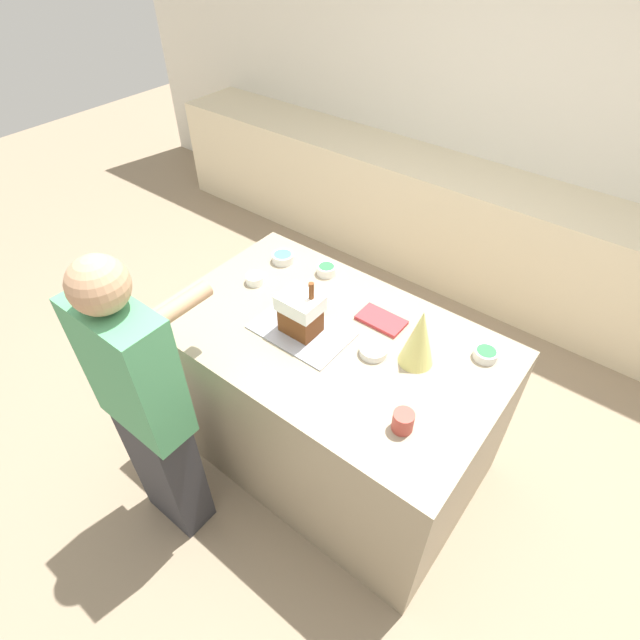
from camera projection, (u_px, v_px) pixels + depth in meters
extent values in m
plane|color=gray|center=(328.00, 449.00, 2.92)|extent=(12.00, 12.00, 0.00)
cube|color=white|center=(537.00, 110.00, 3.39)|extent=(8.00, 0.05, 2.60)
cube|color=beige|center=(488.00, 238.00, 3.78)|extent=(6.00, 0.60, 0.89)
cube|color=gray|center=(329.00, 399.00, 2.60)|extent=(1.60, 0.98, 0.93)
cube|color=#9E9EA8|center=(301.00, 330.00, 2.31)|extent=(0.45, 0.29, 0.01)
cube|color=brown|center=(301.00, 320.00, 2.26)|extent=(0.17, 0.13, 0.13)
cube|color=white|center=(300.00, 303.00, 2.20)|extent=(0.19, 0.15, 0.07)
cylinder|color=brown|center=(311.00, 291.00, 2.14)|extent=(0.02, 0.02, 0.08)
cone|color=#DBD675|center=(419.00, 338.00, 2.08)|extent=(0.15, 0.15, 0.28)
cylinder|color=white|center=(486.00, 354.00, 2.17)|extent=(0.10, 0.10, 0.04)
cylinder|color=green|center=(486.00, 352.00, 2.16)|extent=(0.09, 0.09, 0.01)
cylinder|color=white|center=(255.00, 279.00, 2.57)|extent=(0.09, 0.09, 0.04)
cylinder|color=pink|center=(255.00, 276.00, 2.56)|extent=(0.08, 0.08, 0.01)
cylinder|color=white|center=(326.00, 270.00, 2.62)|extent=(0.10, 0.10, 0.05)
cylinder|color=green|center=(326.00, 267.00, 2.61)|extent=(0.08, 0.08, 0.01)
cylinder|color=silver|center=(283.00, 258.00, 2.71)|extent=(0.12, 0.12, 0.05)
cylinder|color=#4770DB|center=(283.00, 255.00, 2.69)|extent=(0.10, 0.10, 0.01)
cylinder|color=white|center=(373.00, 351.00, 2.19)|extent=(0.12, 0.12, 0.04)
cylinder|color=red|center=(374.00, 349.00, 2.18)|extent=(0.10, 0.10, 0.01)
cube|color=#B23338|center=(381.00, 320.00, 2.35)|extent=(0.22, 0.13, 0.02)
cylinder|color=#B24238|center=(403.00, 421.00, 1.88)|extent=(0.08, 0.08, 0.09)
cube|color=#333338|center=(168.00, 467.00, 2.39)|extent=(0.33, 0.18, 0.78)
cube|color=#4C9966|center=(131.00, 370.00, 1.92)|extent=(0.42, 0.19, 0.62)
sphere|color=tan|center=(98.00, 285.00, 1.64)|extent=(0.21, 0.21, 0.21)
cylinder|color=tan|center=(167.00, 315.00, 1.95)|extent=(0.07, 0.42, 0.07)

